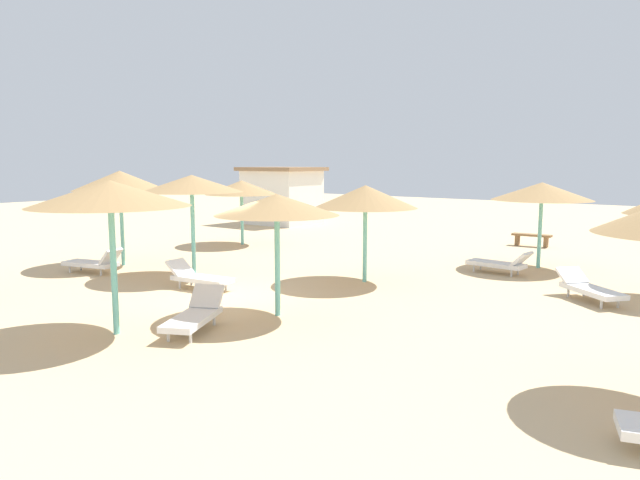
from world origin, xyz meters
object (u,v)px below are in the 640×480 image
(parasol_8, at_px, (110,194))
(lounger_1, at_px, (500,263))
(beach_cabana, at_px, (282,195))
(parasol_9, at_px, (365,197))
(lounger_0, at_px, (94,263))
(lounger_4, at_px, (195,315))
(bench_0, at_px, (532,238))
(parasol_7, at_px, (242,188))
(lounger_5, at_px, (198,277))
(lounger_2, at_px, (589,288))
(parasol_0, at_px, (120,181))
(parasol_1, at_px, (542,191))
(parasol_4, at_px, (277,205))
(parasol_5, at_px, (192,184))

(parasol_8, relative_size, lounger_1, 1.56)
(lounger_1, bearing_deg, beach_cabana, 155.03)
(parasol_9, height_order, lounger_1, parasol_9)
(parasol_8, relative_size, parasol_9, 1.05)
(lounger_0, relative_size, beach_cabana, 0.50)
(lounger_4, distance_m, beach_cabana, 20.28)
(bench_0, relative_size, beach_cabana, 0.39)
(lounger_1, bearing_deg, parasol_7, -178.84)
(parasol_7, distance_m, lounger_5, 8.60)
(lounger_5, xyz_separation_m, bench_0, (4.45, 13.27, 0.03))
(lounger_2, bearing_deg, parasol_7, 172.34)
(lounger_4, height_order, lounger_5, lounger_4)
(parasol_8, height_order, lounger_4, parasol_8)
(lounger_2, height_order, bench_0, lounger_2)
(parasol_0, xyz_separation_m, parasol_8, (6.55, -4.56, -0.00))
(parasol_9, xyz_separation_m, lounger_2, (5.53, 1.38, -2.06))
(parasol_1, xyz_separation_m, parasol_7, (-11.20, -1.95, -0.11))
(parasol_8, relative_size, beach_cabana, 0.77)
(parasol_0, xyz_separation_m, parasol_4, (8.13, -1.61, -0.32))
(lounger_0, distance_m, bench_0, 16.22)
(parasol_5, xyz_separation_m, lounger_2, (9.96, 3.74, -2.38))
(lounger_0, distance_m, lounger_4, 7.42)
(lounger_4, distance_m, bench_0, 15.96)
(lounger_0, height_order, lounger_5, lounger_0)
(beach_cabana, bearing_deg, parasol_8, -57.78)
(lounger_5, bearing_deg, lounger_1, 51.11)
(parasol_7, distance_m, lounger_2, 13.81)
(parasol_5, bearing_deg, lounger_0, -150.11)
(lounger_1, xyz_separation_m, beach_cabana, (-14.63, 6.81, 1.23))
(parasol_5, relative_size, lounger_0, 1.51)
(parasol_0, relative_size, lounger_0, 1.56)
(parasol_7, xyz_separation_m, lounger_0, (0.87, -7.13, -1.98))
(parasol_7, bearing_deg, parasol_1, 9.87)
(parasol_8, bearing_deg, parasol_9, 81.25)
(parasol_1, distance_m, lounger_4, 11.86)
(parasol_9, xyz_separation_m, lounger_1, (2.59, 3.42, -2.06))
(parasol_4, distance_m, lounger_4, 2.86)
(lounger_1, bearing_deg, lounger_2, -34.78)
(parasol_4, relative_size, beach_cabana, 0.69)
(lounger_1, distance_m, bench_0, 6.49)
(lounger_0, relative_size, lounger_5, 1.00)
(parasol_5, xyz_separation_m, lounger_1, (7.02, 5.78, -2.38))
(parasol_0, xyz_separation_m, parasol_9, (7.65, 2.57, -0.35))
(bench_0, distance_m, beach_cabana, 13.59)
(parasol_7, relative_size, bench_0, 1.92)
(parasol_4, height_order, parasol_9, parasol_9)
(lounger_2, xyz_separation_m, beach_cabana, (-17.57, 8.85, 1.24))
(parasol_7, height_order, bench_0, parasol_7)
(parasol_8, distance_m, beach_cabana, 20.56)
(parasol_9, bearing_deg, parasol_7, 158.20)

